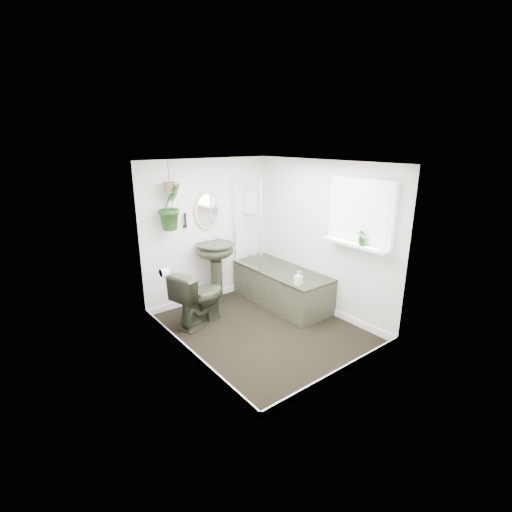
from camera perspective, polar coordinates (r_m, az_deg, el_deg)
floor at (r=5.37m, az=1.00°, el=-11.24°), size 2.30×2.80×0.02m
ceiling at (r=4.71m, az=1.15°, el=14.32°), size 2.30×2.80×0.02m
wall_back at (r=6.04m, az=-7.36°, el=3.75°), size 2.30×0.02×2.30m
wall_front at (r=3.98m, az=13.94°, el=-3.97°), size 2.30×0.02×2.30m
wall_left at (r=4.32m, az=-11.02°, el=-2.05°), size 0.02×2.80×2.30m
wall_right at (r=5.69m, az=10.22°, el=2.76°), size 0.02×2.80×2.30m
skirting at (r=5.34m, az=1.00°, el=-10.68°), size 2.30×2.80×0.10m
bathtub at (r=6.05m, az=3.97°, el=-4.68°), size 0.72×1.72×0.58m
bath_screen at (r=5.92m, az=-1.39°, el=4.90°), size 0.04×0.72×1.40m
shower_box at (r=6.34m, az=-0.89°, el=8.23°), size 0.20×0.10×0.35m
oval_mirror at (r=5.92m, az=-7.46°, el=6.94°), size 0.46×0.03×0.62m
wall_sconce at (r=5.75m, az=-10.82°, el=5.43°), size 0.04×0.04×0.22m
toilet_roll_holder at (r=5.03m, az=-13.90°, el=-2.45°), size 0.11×0.11×0.11m
window_recess at (r=5.10m, az=15.83°, el=6.43°), size 0.08×1.00×0.90m
window_sill at (r=5.14m, az=14.98°, el=1.76°), size 0.18×1.00×0.04m
window_blinds at (r=5.06m, az=15.53°, el=6.38°), size 0.01×0.86×0.76m
toilet at (r=5.40m, az=-8.66°, el=-6.23°), size 0.91×0.67×0.83m
pedestal_sink at (r=6.02m, az=-6.11°, el=-2.66°), size 0.61×0.52×1.01m
sill_plant at (r=5.02m, az=16.29°, el=2.96°), size 0.25×0.23×0.24m
hanging_plant at (r=5.47m, az=-12.98°, el=7.47°), size 0.44×0.39×0.68m
soap_bottle at (r=5.33m, az=6.54°, el=-3.37°), size 0.11×0.11×0.21m
hanging_pot at (r=5.43m, az=-13.18°, el=10.37°), size 0.16×0.16×0.12m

